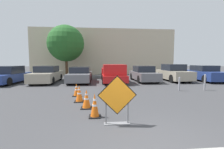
% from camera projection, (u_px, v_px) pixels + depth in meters
% --- Properties ---
extents(ground_plane, '(96.00, 96.00, 0.00)m').
position_uv_depth(ground_plane, '(113.00, 83.00, 12.74)').
color(ground_plane, '#3D3D3F').
extents(road_closed_sign, '(1.15, 0.20, 1.46)m').
position_uv_depth(road_closed_sign, '(117.00, 99.00, 4.37)').
color(road_closed_sign, black).
rests_on(road_closed_sign, ground_plane).
extents(traffic_cone_nearest, '(0.39, 0.39, 0.81)m').
position_uv_depth(traffic_cone_nearest, '(95.00, 105.00, 5.01)').
color(traffic_cone_nearest, black).
rests_on(traffic_cone_nearest, ground_plane).
extents(traffic_cone_second, '(0.45, 0.45, 0.76)m').
position_uv_depth(traffic_cone_second, '(86.00, 99.00, 5.96)').
color(traffic_cone_second, black).
rests_on(traffic_cone_second, ground_plane).
extents(traffic_cone_third, '(0.45, 0.45, 0.78)m').
position_uv_depth(traffic_cone_third, '(79.00, 94.00, 6.92)').
color(traffic_cone_third, black).
rests_on(traffic_cone_third, ground_plane).
extents(traffic_cone_fourth, '(0.42, 0.42, 0.69)m').
position_uv_depth(traffic_cone_fourth, '(76.00, 90.00, 8.05)').
color(traffic_cone_fourth, black).
rests_on(traffic_cone_fourth, ground_plane).
extents(parked_car_nearest, '(2.03, 4.37, 1.49)m').
position_uv_depth(parked_car_nearest, '(9.00, 75.00, 12.65)').
color(parked_car_nearest, navy).
rests_on(parked_car_nearest, ground_plane).
extents(parked_car_second, '(1.98, 4.58, 1.47)m').
position_uv_depth(parked_car_second, '(47.00, 75.00, 13.39)').
color(parked_car_second, '#A39984').
rests_on(parked_car_second, ground_plane).
extents(parked_car_third, '(1.96, 4.65, 1.36)m').
position_uv_depth(parked_car_third, '(80.00, 75.00, 13.64)').
color(parked_car_third, slate).
rests_on(parked_car_third, ground_plane).
extents(pickup_truck, '(2.04, 5.41, 1.60)m').
position_uv_depth(pickup_truck, '(113.00, 74.00, 13.51)').
color(pickup_truck, red).
rests_on(pickup_truck, ground_plane).
extents(parked_car_fourth, '(1.92, 4.28, 1.45)m').
position_uv_depth(parked_car_fourth, '(144.00, 74.00, 14.17)').
color(parked_car_fourth, slate).
rests_on(parked_car_fourth, ground_plane).
extents(parked_car_fifth, '(1.98, 4.15, 1.60)m').
position_uv_depth(parked_car_fifth, '(174.00, 73.00, 14.42)').
color(parked_car_fifth, '#A39984').
rests_on(parked_car_fifth, ground_plane).
extents(parked_car_sixth, '(2.14, 4.62, 1.49)m').
position_uv_depth(parked_car_sixth, '(204.00, 74.00, 14.43)').
color(parked_car_sixth, navy).
rests_on(parked_car_sixth, ground_plane).
extents(bollard_nearest, '(0.12, 0.12, 0.88)m').
position_uv_depth(bollard_nearest, '(179.00, 83.00, 9.50)').
color(bollard_nearest, gray).
rests_on(bollard_nearest, ground_plane).
extents(bollard_second, '(0.12, 0.12, 1.04)m').
position_uv_depth(bollard_second, '(205.00, 82.00, 9.65)').
color(bollard_second, gray).
rests_on(bollard_second, ground_plane).
extents(building_facade_backdrop, '(20.42, 5.00, 6.50)m').
position_uv_depth(building_facade_backdrop, '(104.00, 53.00, 23.54)').
color(building_facade_backdrop, beige).
rests_on(building_facade_backdrop, ground_plane).
extents(street_tree_behind_lot, '(4.33, 4.33, 6.18)m').
position_uv_depth(street_tree_behind_lot, '(66.00, 44.00, 17.92)').
color(street_tree_behind_lot, '#513823').
rests_on(street_tree_behind_lot, ground_plane).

